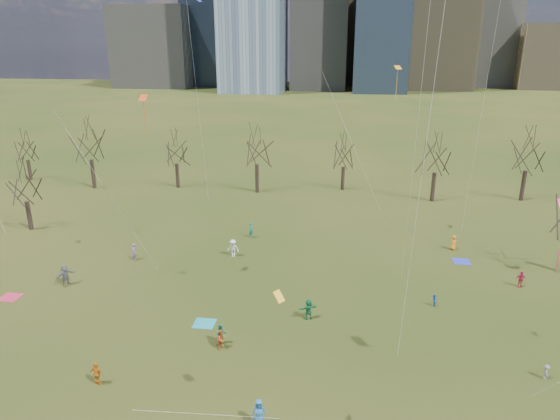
# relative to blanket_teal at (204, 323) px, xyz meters

# --- Properties ---
(ground) EXTENTS (500.00, 500.00, 0.00)m
(ground) POSITION_rel_blanket_teal_xyz_m (4.87, -5.02, -0.01)
(ground) COLOR black
(ground) RESTS_ON ground
(bare_tree_row) EXTENTS (113.04, 29.80, 9.50)m
(bare_tree_row) POSITION_rel_blanket_teal_xyz_m (4.78, 32.20, 6.10)
(bare_tree_row) COLOR black
(bare_tree_row) RESTS_ON ground
(blanket_teal) EXTENTS (1.60, 1.50, 0.03)m
(blanket_teal) POSITION_rel_blanket_teal_xyz_m (0.00, 0.00, 0.00)
(blanket_teal) COLOR teal
(blanket_teal) RESTS_ON ground
(blanket_navy) EXTENTS (1.60, 1.50, 0.03)m
(blanket_navy) POSITION_rel_blanket_teal_xyz_m (21.75, 14.30, 0.00)
(blanket_navy) COLOR #272EB6
(blanket_navy) RESTS_ON ground
(blanket_crimson) EXTENTS (1.60, 1.50, 0.03)m
(blanket_crimson) POSITION_rel_blanket_teal_xyz_m (-17.25, 1.84, 0.00)
(blanket_crimson) COLOR #B32340
(blanket_crimson) RESTS_ON ground
(person_0) EXTENTS (0.92, 0.69, 1.70)m
(person_0) POSITION_rel_blanket_teal_xyz_m (5.94, -9.89, 0.83)
(person_0) COLOR #2662A4
(person_0) RESTS_ON ground
(person_2) EXTENTS (0.86, 0.90, 1.47)m
(person_2) POSITION_rel_blanket_teal_xyz_m (2.09, -2.96, 0.72)
(person_2) COLOR #C5491C
(person_2) RESTS_ON ground
(person_3) EXTENTS (0.40, 0.67, 1.01)m
(person_3) POSITION_rel_blanket_teal_xyz_m (23.25, -3.48, 0.49)
(person_3) COLOR slate
(person_3) RESTS_ON ground
(person_4) EXTENTS (1.00, 0.58, 1.59)m
(person_4) POSITION_rel_blanket_teal_xyz_m (-4.63, -7.76, 0.78)
(person_4) COLOR orange
(person_4) RESTS_ON ground
(person_5) EXTENTS (1.59, 1.15, 1.66)m
(person_5) POSITION_rel_blanket_teal_xyz_m (7.78, 1.76, 0.82)
(person_5) COLOR #186D3F
(person_5) RESTS_ON ground
(person_7) EXTENTS (0.48, 0.67, 1.71)m
(person_7) POSITION_rel_blanket_teal_xyz_m (-10.00, 10.45, 0.84)
(person_7) COLOR #8351A2
(person_7) RESTS_ON ground
(person_8) EXTENTS (0.43, 0.55, 1.09)m
(person_8) POSITION_rel_blanket_teal_xyz_m (17.64, 4.98, 0.53)
(person_8) COLOR #2862AE
(person_8) RESTS_ON ground
(person_9) EXTENTS (1.24, 0.81, 1.80)m
(person_9) POSITION_rel_blanket_teal_xyz_m (-0.57, 12.56, 0.89)
(person_9) COLOR silver
(person_9) RESTS_ON ground
(person_10) EXTENTS (0.92, 0.49, 1.49)m
(person_10) POSITION_rel_blanket_teal_xyz_m (25.64, 9.45, 0.73)
(person_10) COLOR #B1193E
(person_10) RESTS_ON ground
(person_11) EXTENTS (1.47, 1.77, 1.90)m
(person_11) POSITION_rel_blanket_teal_xyz_m (-13.81, 4.64, 0.94)
(person_11) COLOR slate
(person_11) RESTS_ON ground
(person_12) EXTENTS (0.76, 0.90, 1.57)m
(person_12) POSITION_rel_blanket_teal_xyz_m (21.47, 17.18, 0.77)
(person_12) COLOR orange
(person_12) RESTS_ON ground
(person_13) EXTENTS (0.54, 0.71, 1.75)m
(person_13) POSITION_rel_blanket_teal_xyz_m (0.28, 17.78, 0.86)
(person_13) COLOR #1B7B5E
(person_13) RESTS_ON ground
(person_14) EXTENTS (0.94, 0.83, 1.62)m
(person_14) POSITION_rel_blanket_teal_xyz_m (1.95, -2.48, 0.79)
(person_14) COLOR #19724C
(person_14) RESTS_ON ground
(kites_airborne) EXTENTS (64.26, 46.01, 32.07)m
(kites_airborne) POSITION_rel_blanket_teal_xyz_m (9.76, 6.95, 13.99)
(kites_airborne) COLOR red
(kites_airborne) RESTS_ON ground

